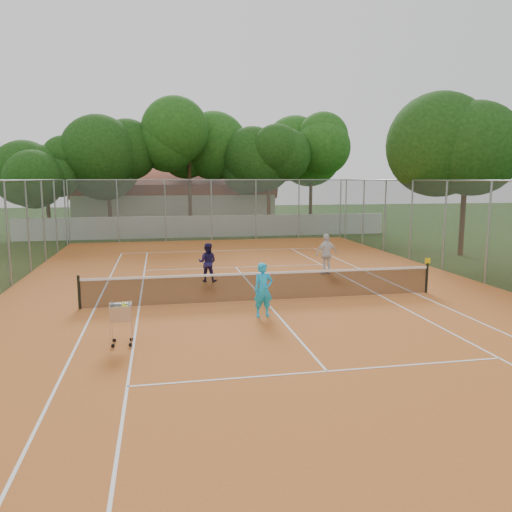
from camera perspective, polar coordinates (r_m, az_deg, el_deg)
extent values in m
plane|color=#16330D|center=(16.86, 0.98, -5.14)|extent=(120.00, 120.00, 0.00)
cube|color=#B86023|center=(16.86, 0.98, -5.11)|extent=(18.00, 34.00, 0.02)
cube|color=white|center=(16.85, 0.98, -5.06)|extent=(10.98, 23.78, 0.01)
cube|color=black|center=(16.74, 0.98, -3.45)|extent=(11.88, 0.10, 0.98)
cube|color=slate|center=(16.49, 0.99, 1.62)|extent=(18.00, 34.00, 4.00)
cube|color=silver|center=(35.32, -5.43, 3.39)|extent=(26.00, 0.30, 1.50)
cube|color=beige|center=(45.06, -9.26, 6.33)|extent=(16.40, 9.00, 4.40)
cube|color=black|center=(38.17, -5.97, 10.17)|extent=(29.00, 19.00, 10.00)
imported|color=#1BB1ED|center=(14.73, 0.84, -3.89)|extent=(0.63, 0.46, 1.61)
imported|color=#1C1747|center=(19.87, -5.57, -0.72)|extent=(0.89, 0.79, 1.54)
imported|color=silver|center=(21.51, 8.06, 0.23)|extent=(1.09, 0.64, 1.73)
cube|color=silver|center=(12.73, -15.12, -7.38)|extent=(0.72, 0.72, 1.13)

